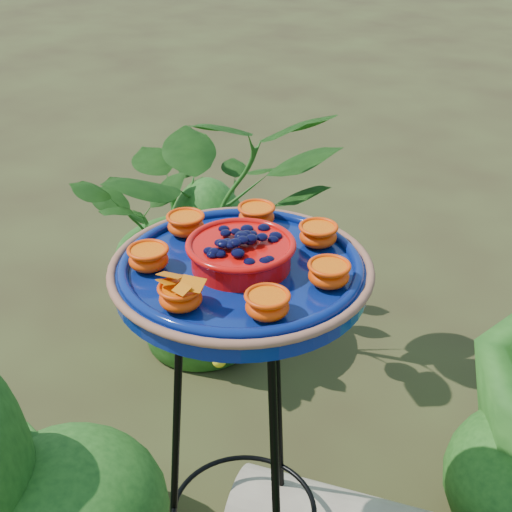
% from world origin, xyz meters
% --- Properties ---
extents(tripod_stand, '(0.31, 0.33, 0.81)m').
position_xyz_m(tripod_stand, '(0.00, -0.03, 0.49)').
color(tripod_stand, black).
rests_on(tripod_stand, ground).
extents(feeder_dish, '(0.44, 0.44, 0.10)m').
position_xyz_m(feeder_dish, '(0.00, -0.03, 0.85)').
color(feeder_dish, navy).
rests_on(feeder_dish, tripod_stand).
extents(shrub_back_left, '(1.02, 1.03, 0.86)m').
position_xyz_m(shrub_back_left, '(-0.68, 0.68, 0.43)').
color(shrub_back_left, '#184412').
rests_on(shrub_back_left, ground).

